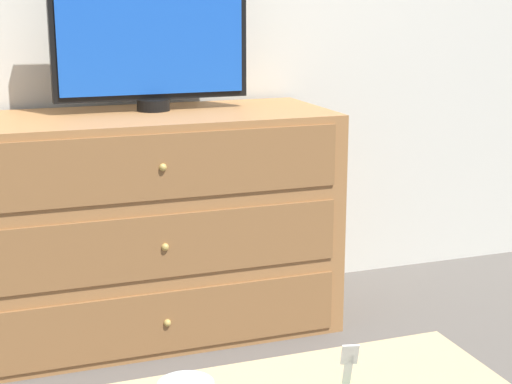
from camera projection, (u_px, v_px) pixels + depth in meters
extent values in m
plane|color=#56514C|center=(133.00, 300.00, 3.06)|extent=(12.00, 12.00, 0.00)
cube|color=#9E6B3D|center=(147.00, 225.00, 2.71)|extent=(1.27, 0.52, 0.77)
cube|color=brown|center=(167.00, 322.00, 2.53)|extent=(1.17, 0.01, 0.20)
sphere|color=tan|center=(167.00, 323.00, 2.52)|extent=(0.02, 0.02, 0.02)
cube|color=brown|center=(165.00, 246.00, 2.47)|extent=(1.17, 0.01, 0.20)
sphere|color=tan|center=(165.00, 247.00, 2.46)|extent=(0.02, 0.02, 0.02)
cube|color=brown|center=(162.00, 167.00, 2.40)|extent=(1.17, 0.01, 0.20)
sphere|color=tan|center=(163.00, 167.00, 2.40)|extent=(0.02, 0.02, 0.02)
cylinder|color=black|center=(153.00, 105.00, 2.69)|extent=(0.11, 0.11, 0.04)
cube|color=black|center=(150.00, 30.00, 2.63)|extent=(0.67, 0.04, 0.46)
cube|color=blue|center=(152.00, 30.00, 2.61)|extent=(0.63, 0.01, 0.42)
cube|color=white|center=(350.00, 355.00, 1.09)|extent=(0.03, 0.02, 0.03)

